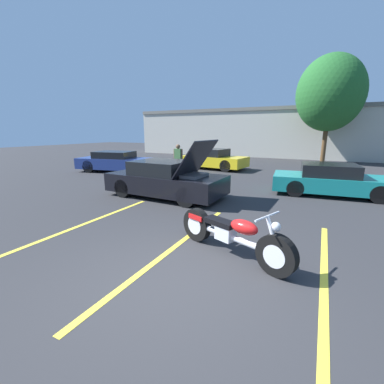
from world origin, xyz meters
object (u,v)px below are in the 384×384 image
at_px(tree_background, 330,93).
at_px(spectator_midground, 178,158).
at_px(parked_car_mid_row, 213,159).
at_px(show_car_hood_open, 166,180).
at_px(parked_car_right_row, 332,180).
at_px(motorcycle, 231,234).
at_px(parked_car_left_row, 117,162).

xyz_separation_m(tree_background, spectator_midground, (-6.58, -10.28, -3.94)).
distance_m(tree_background, parked_car_mid_row, 9.99).
relative_size(parked_car_mid_row, spectator_midground, 2.53).
xyz_separation_m(show_car_hood_open, parked_car_right_row, (5.35, 3.01, -0.08)).
height_order(motorcycle, parked_car_right_row, parked_car_right_row).
relative_size(show_car_hood_open, spectator_midground, 2.56).
height_order(motorcycle, spectator_midground, spectator_midground).
xyz_separation_m(tree_background, parked_car_mid_row, (-6.17, -6.54, -4.34)).
bearing_deg(spectator_midground, motorcycle, -53.55).
height_order(show_car_hood_open, spectator_midground, show_car_hood_open).
distance_m(motorcycle, show_car_hood_open, 4.87).
bearing_deg(parked_car_mid_row, tree_background, 53.59).
bearing_deg(parked_car_right_row, show_car_hood_open, -156.71).
relative_size(motorcycle, parked_car_mid_row, 0.59).
bearing_deg(tree_background, spectator_midground, -122.64).
relative_size(tree_background, parked_car_left_row, 1.55).
bearing_deg(tree_background, motorcycle, -94.68).
bearing_deg(parked_car_mid_row, spectator_midground, -89.27).
bearing_deg(show_car_hood_open, parked_car_left_row, 149.21).
relative_size(parked_car_right_row, parked_car_mid_row, 1.02).
height_order(motorcycle, parked_car_mid_row, parked_car_mid_row).
height_order(parked_car_right_row, parked_car_left_row, parked_car_left_row).
bearing_deg(spectator_midground, show_car_hood_open, -66.34).
xyz_separation_m(tree_background, parked_car_right_row, (0.38, -10.95, -4.39)).
relative_size(tree_background, show_car_hood_open, 1.76).
xyz_separation_m(parked_car_mid_row, spectator_midground, (-0.41, -3.74, 0.40)).
distance_m(show_car_hood_open, spectator_midground, 4.04).
bearing_deg(tree_background, parked_car_mid_row, -133.36).
relative_size(show_car_hood_open, parked_car_left_row, 0.88).
bearing_deg(spectator_midground, parked_car_right_row, -5.51).
bearing_deg(show_car_hood_open, motorcycle, -41.07).
height_order(parked_car_right_row, parked_car_mid_row, parked_car_mid_row).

